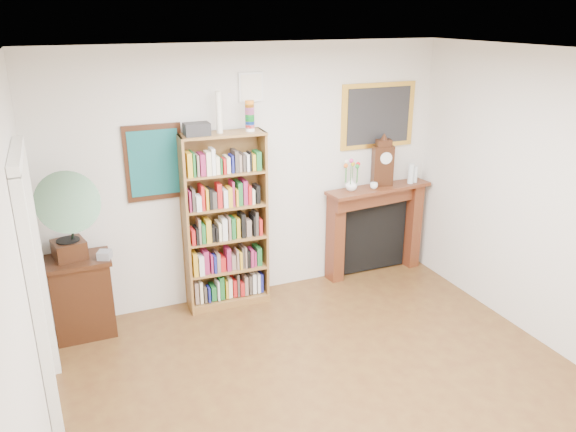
# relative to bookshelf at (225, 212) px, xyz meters

# --- Properties ---
(room) EXTENTS (4.51, 5.01, 2.81)m
(room) POSITION_rel_bookshelf_xyz_m (0.37, -2.32, 0.32)
(room) COLOR #4E2B17
(room) RESTS_ON ground
(door_casing) EXTENTS (0.08, 1.02, 2.17)m
(door_casing) POSITION_rel_bookshelf_xyz_m (-1.83, -1.12, 0.18)
(door_casing) COLOR white
(door_casing) RESTS_ON left_wall
(teal_poster) EXTENTS (0.58, 0.04, 0.78)m
(teal_poster) POSITION_rel_bookshelf_xyz_m (-0.68, 0.16, 0.57)
(teal_poster) COLOR black
(teal_poster) RESTS_ON back_wall
(small_picture) EXTENTS (0.26, 0.04, 0.30)m
(small_picture) POSITION_rel_bookshelf_xyz_m (0.37, 0.16, 1.27)
(small_picture) COLOR white
(small_picture) RESTS_ON back_wall
(gilt_painting) EXTENTS (0.95, 0.04, 0.75)m
(gilt_painting) POSITION_rel_bookshelf_xyz_m (1.92, 0.16, 0.87)
(gilt_painting) COLOR gold
(gilt_painting) RESTS_ON back_wall
(bookshelf) EXTENTS (0.90, 0.35, 2.22)m
(bookshelf) POSITION_rel_bookshelf_xyz_m (0.00, 0.00, 0.00)
(bookshelf) COLOR brown
(bookshelf) RESTS_ON floor
(side_cabinet) EXTENTS (0.61, 0.44, 0.83)m
(side_cabinet) POSITION_rel_bookshelf_xyz_m (-1.52, -0.06, -0.66)
(side_cabinet) COLOR black
(side_cabinet) RESTS_ON floor
(fireplace) EXTENTS (1.36, 0.44, 1.13)m
(fireplace) POSITION_rel_bookshelf_xyz_m (1.91, 0.08, -0.42)
(fireplace) COLOR #531F13
(fireplace) RESTS_ON floor
(gramophone) EXTENTS (0.71, 0.82, 0.94)m
(gramophone) POSITION_rel_bookshelf_xyz_m (-1.58, -0.17, 0.28)
(gramophone) COLOR black
(gramophone) RESTS_ON side_cabinet
(cd_stack) EXTENTS (0.16, 0.16, 0.08)m
(cd_stack) POSITION_rel_bookshelf_xyz_m (-1.27, -0.17, -0.21)
(cd_stack) COLOR #A7A7B3
(cd_stack) RESTS_ON side_cabinet
(mantel_clock) EXTENTS (0.26, 0.18, 0.56)m
(mantel_clock) POSITION_rel_bookshelf_xyz_m (1.97, 0.07, 0.32)
(mantel_clock) COLOR black
(mantel_clock) RESTS_ON fireplace
(flower_vase) EXTENTS (0.18, 0.18, 0.15)m
(flower_vase) POSITION_rel_bookshelf_xyz_m (1.53, 0.02, 0.12)
(flower_vase) COLOR white
(flower_vase) RESTS_ON fireplace
(teacup) EXTENTS (0.12, 0.12, 0.07)m
(teacup) POSITION_rel_bookshelf_xyz_m (1.81, -0.02, 0.09)
(teacup) COLOR white
(teacup) RESTS_ON fireplace
(bottle_left) EXTENTS (0.07, 0.07, 0.24)m
(bottle_left) POSITION_rel_bookshelf_xyz_m (2.33, 0.00, 0.17)
(bottle_left) COLOR silver
(bottle_left) RESTS_ON fireplace
(bottle_right) EXTENTS (0.06, 0.06, 0.20)m
(bottle_right) POSITION_rel_bookshelf_xyz_m (2.41, 0.02, 0.15)
(bottle_right) COLOR silver
(bottle_right) RESTS_ON fireplace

